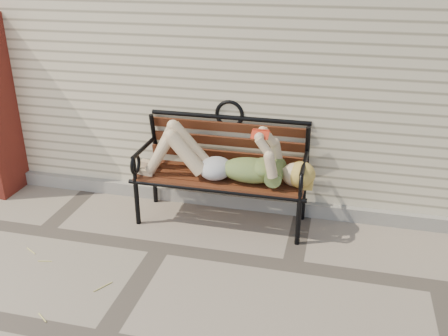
# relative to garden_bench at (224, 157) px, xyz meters

# --- Properties ---
(ground) EXTENTS (80.00, 80.00, 0.00)m
(ground) POSITION_rel_garden_bench_xyz_m (-0.43, -0.74, -0.67)
(ground) COLOR gray
(ground) RESTS_ON ground
(house_wall) EXTENTS (8.00, 4.00, 3.00)m
(house_wall) POSITION_rel_garden_bench_xyz_m (-0.43, 2.26, 0.83)
(house_wall) COLOR beige
(house_wall) RESTS_ON ground
(foundation_strip) EXTENTS (8.00, 0.10, 0.15)m
(foundation_strip) POSITION_rel_garden_bench_xyz_m (-0.43, 0.23, -0.60)
(foundation_strip) COLOR gray
(foundation_strip) RESTS_ON ground
(garden_bench) EXTENTS (1.86, 0.74, 1.20)m
(garden_bench) POSITION_rel_garden_bench_xyz_m (0.00, 0.00, 0.00)
(garden_bench) COLOR black
(garden_bench) RESTS_ON ground
(reading_woman) EXTENTS (1.75, 0.40, 0.55)m
(reading_woman) POSITION_rel_garden_bench_xyz_m (0.02, -0.15, 0.04)
(reading_woman) COLOR #09393F
(reading_woman) RESTS_ON ground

